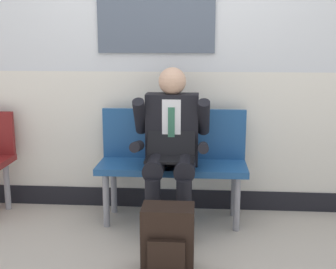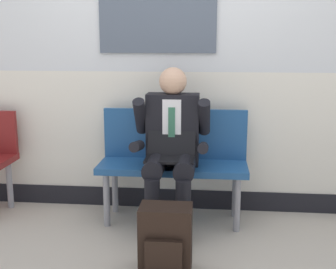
{
  "view_description": "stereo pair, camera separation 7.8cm",
  "coord_description": "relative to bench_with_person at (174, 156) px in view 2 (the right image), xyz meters",
  "views": [
    {
      "loc": [
        0.26,
        -3.11,
        1.43
      ],
      "look_at": [
        0.02,
        0.07,
        0.75
      ],
      "focal_mm": 48.06,
      "sensor_mm": 36.0,
      "label": 1
    },
    {
      "loc": [
        0.34,
        -3.11,
        1.43
      ],
      "look_at": [
        0.02,
        0.07,
        0.75
      ],
      "focal_mm": 48.06,
      "sensor_mm": 36.0,
      "label": 2
    }
  ],
  "objects": [
    {
      "name": "bench_with_person",
      "position": [
        0.0,
        0.0,
        0.0
      ],
      "size": [
        1.16,
        0.42,
        0.88
      ],
      "color": "navy",
      "rests_on": "ground"
    },
    {
      "name": "station_wall",
      "position": [
        -0.04,
        0.28,
        0.79
      ],
      "size": [
        6.8,
        0.17,
        2.62
      ],
      "color": "silver",
      "rests_on": "ground"
    },
    {
      "name": "person_seated",
      "position": [
        -0.0,
        -0.2,
        0.13
      ],
      "size": [
        0.57,
        0.7,
        1.22
      ],
      "color": "black",
      "rests_on": "ground"
    },
    {
      "name": "ground_plane",
      "position": [
        -0.03,
        -0.34,
        -0.52
      ],
      "size": [
        18.0,
        18.0,
        0.0
      ],
      "primitive_type": "plane",
      "color": "#B2A899"
    },
    {
      "name": "backpack",
      "position": [
        0.03,
        -0.86,
        -0.31
      ],
      "size": [
        0.32,
        0.25,
        0.42
      ],
      "color": "black",
      "rests_on": "ground"
    }
  ]
}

